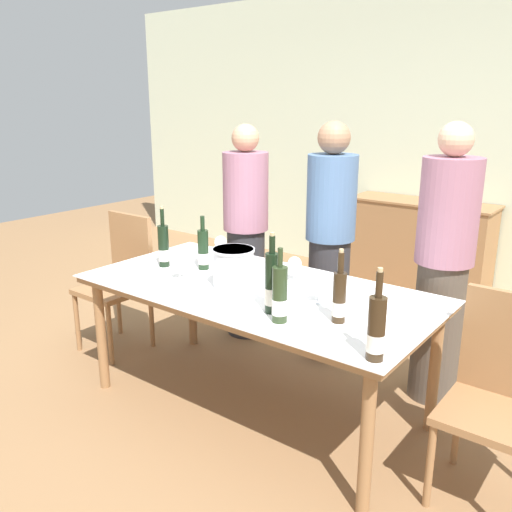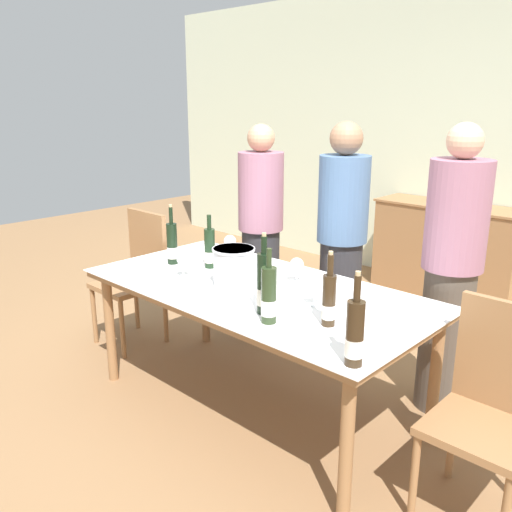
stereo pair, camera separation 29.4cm
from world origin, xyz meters
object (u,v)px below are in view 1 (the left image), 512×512
(dining_table, at_px, (256,298))
(wine_bottle_3, at_px, (280,296))
(wine_bottle_0, at_px, (203,251))
(wine_glass_1, at_px, (179,262))
(wine_glass_0, at_px, (295,264))
(person_guest_left, at_px, (330,243))
(wine_bottle_4, at_px, (164,247))
(wine_glass_2, at_px, (221,243))
(wine_glass_3, at_px, (320,285))
(wine_bottle_2, at_px, (272,284))
(ice_bucket, at_px, (233,267))
(sideboard_cabinet, at_px, (419,245))
(wine_bottle_1, at_px, (339,298))
(chair_right_end, at_px, (500,388))
(person_host, at_px, (246,234))
(person_guest_right, at_px, (443,268))
(chair_left_end, at_px, (122,274))
(wine_bottle_5, at_px, (376,330))

(dining_table, height_order, wine_bottle_3, wine_bottle_3)
(wine_bottle_0, height_order, wine_glass_1, wine_bottle_0)
(dining_table, distance_m, wine_glass_0, 0.29)
(dining_table, relative_size, person_guest_left, 1.22)
(wine_bottle_4, distance_m, wine_glass_2, 0.38)
(wine_bottle_3, height_order, wine_glass_3, wine_bottle_3)
(wine_glass_0, relative_size, wine_glass_3, 1.06)
(wine_bottle_0, bearing_deg, wine_glass_2, 105.80)
(wine_bottle_2, bearing_deg, ice_bucket, 155.72)
(sideboard_cabinet, height_order, wine_bottle_1, wine_bottle_1)
(wine_bottle_4, bearing_deg, chair_right_end, 3.60)
(dining_table, relative_size, person_host, 1.25)
(sideboard_cabinet, bearing_deg, wine_glass_3, -79.83)
(wine_bottle_2, height_order, wine_glass_1, wine_bottle_2)
(person_guest_right, bearing_deg, dining_table, -135.77)
(chair_right_end, xyz_separation_m, person_host, (-1.99, 0.70, 0.26))
(wine_bottle_1, height_order, wine_glass_3, wine_bottle_1)
(chair_right_end, distance_m, chair_left_end, 2.57)
(person_guest_left, bearing_deg, wine_bottle_3, -70.71)
(wine_bottle_1, height_order, chair_right_end, wine_bottle_1)
(dining_table, xyz_separation_m, person_host, (-0.71, 0.80, 0.11))
(wine_bottle_0, bearing_deg, wine_glass_0, 14.53)
(wine_bottle_1, height_order, wine_bottle_3, wine_bottle_3)
(wine_bottle_1, xyz_separation_m, wine_bottle_2, (-0.32, -0.09, 0.02))
(wine_glass_0, bearing_deg, wine_bottle_5, -37.86)
(wine_bottle_5, bearing_deg, wine_bottle_3, 170.92)
(wine_glass_0, bearing_deg, chair_left_end, -174.71)
(person_host, bearing_deg, wine_bottle_2, -46.40)
(wine_bottle_4, xyz_separation_m, wine_glass_0, (0.80, 0.25, -0.03))
(wine_bottle_3, bearing_deg, wine_bottle_1, 36.58)
(wine_bottle_0, height_order, chair_left_end, wine_bottle_0)
(wine_bottle_4, height_order, chair_left_end, wine_bottle_4)
(wine_glass_3, xyz_separation_m, person_guest_right, (0.37, 0.74, -0.02))
(wine_bottle_5, height_order, wine_glass_0, wine_bottle_5)
(wine_bottle_2, bearing_deg, wine_glass_3, 65.12)
(ice_bucket, height_order, wine_bottle_2, wine_bottle_2)
(dining_table, bearing_deg, wine_glass_0, 63.86)
(ice_bucket, bearing_deg, wine_glass_0, 53.90)
(sideboard_cabinet, distance_m, person_guest_left, 1.81)
(chair_right_end, bearing_deg, wine_bottle_0, -179.40)
(wine_bottle_2, relative_size, person_guest_left, 0.25)
(sideboard_cabinet, relative_size, chair_left_end, 1.38)
(wine_bottle_3, xyz_separation_m, wine_bottle_5, (0.52, -0.08, 0.00))
(wine_bottle_2, relative_size, person_host, 0.25)
(wine_bottle_5, bearing_deg, person_host, 143.43)
(wine_bottle_1, bearing_deg, person_host, 144.08)
(dining_table, height_order, person_guest_left, person_guest_left)
(ice_bucket, height_order, wine_bottle_3, wine_bottle_3)
(wine_bottle_3, bearing_deg, wine_glass_1, 169.49)
(sideboard_cabinet, bearing_deg, dining_table, -88.51)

